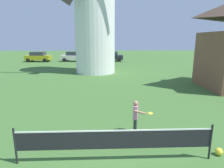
% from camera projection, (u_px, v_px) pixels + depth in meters
% --- Properties ---
extents(windmill, '(8.23, 4.81, 14.62)m').
position_uv_depth(windmill, '(94.00, 3.00, 19.47)').
color(windmill, white).
rests_on(windmill, ground_plane).
extents(tennis_net, '(5.70, 0.06, 1.10)m').
position_uv_depth(tennis_net, '(115.00, 140.00, 5.57)').
color(tennis_net, black).
rests_on(tennis_net, ground_plane).
extents(player_far, '(0.72, 0.67, 1.29)m').
position_uv_depth(player_far, '(136.00, 115.00, 7.25)').
color(player_far, '#333338').
rests_on(player_far, ground_plane).
extents(stray_ball, '(0.23, 0.23, 0.23)m').
position_uv_depth(stray_ball, '(219.00, 152.00, 5.99)').
color(stray_ball, yellow).
rests_on(stray_ball, ground_plane).
extents(parked_car_mustard, '(3.95, 2.05, 1.56)m').
position_uv_depth(parked_car_mustard, '(38.00, 57.00, 30.98)').
color(parked_car_mustard, '#999919').
rests_on(parked_car_mustard, ground_plane).
extents(parked_car_cream, '(4.35, 2.30, 1.56)m').
position_uv_depth(parked_car_cream, '(74.00, 56.00, 31.40)').
color(parked_car_cream, silver).
rests_on(parked_car_cream, ground_plane).
extents(parked_car_black, '(3.97, 1.92, 1.56)m').
position_uv_depth(parked_car_black, '(110.00, 56.00, 31.61)').
color(parked_car_black, '#1E232D').
rests_on(parked_car_black, ground_plane).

